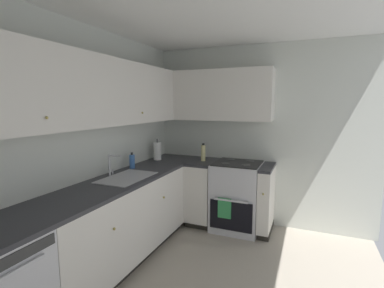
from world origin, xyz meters
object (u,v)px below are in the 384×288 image
at_px(soap_bottle, 132,161).
at_px(oil_bottle, 203,153).
at_px(oven_range, 237,195).
at_px(paper_towel_roll, 157,151).

distance_m(soap_bottle, oil_bottle, 1.01).
height_order(oven_range, paper_towel_roll, paper_towel_roll).
relative_size(oven_range, oil_bottle, 4.28).
bearing_deg(paper_towel_roll, oil_bottle, -74.20).
bearing_deg(paper_towel_roll, oven_range, -80.04).
relative_size(paper_towel_roll, oil_bottle, 1.27).
bearing_deg(oven_range, paper_towel_roll, 99.96).
height_order(soap_bottle, paper_towel_roll, paper_towel_roll).
relative_size(oven_range, soap_bottle, 5.29).
bearing_deg(soap_bottle, oven_range, -55.29).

